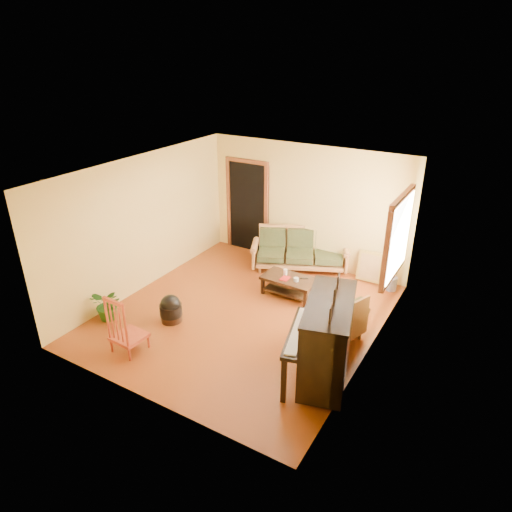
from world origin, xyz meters
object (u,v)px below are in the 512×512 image
Objects in this scene: coffee_table at (289,286)px; red_chair at (127,323)px; piano at (327,342)px; sofa at (300,250)px; armchair at (336,316)px; potted_plant at (108,305)px; ceramic_crock at (391,283)px; footstool at (171,311)px.

red_chair is at bearing -115.98° from coffee_table.
sofa is at bearing 106.38° from piano.
sofa is 2.38× the size of armchair.
potted_plant is at bearing 171.83° from piano.
red_chair is 5.05m from ceramic_crock.
ceramic_crock is (0.10, 3.11, -0.50)m from piano.
sofa is 2.00× the size of red_chair.
potted_plant is at bearing -134.44° from coffee_table.
armchair is 3.30m from red_chair.
ceramic_crock is 0.46× the size of potted_plant.
red_chair is at bearing -177.50° from piano.
piano is 1.45× the size of red_chair.
potted_plant is at bearing -151.45° from footstool.
piano is 3.71× the size of footstool.
footstool is 1.43× the size of ceramic_crock.
potted_plant reaches higher than ceramic_crock.
piano reaches higher than footstool.
red_chair reaches higher than footstool.
red_chair reaches higher than sofa.
coffee_table is 0.71× the size of piano.
sofa reaches higher than coffee_table.
armchair is 3.91m from potted_plant.
armchair is at bearing 88.73° from piano.
armchair is 2.15× the size of footstool.
ceramic_crock is 5.34m from potted_plant.
coffee_table is 1.23× the size of armchair.
sofa is 5.12× the size of footstool.
coffee_table is 2.64× the size of footstool.
coffee_table is 1.73× the size of potted_plant.
armchair is at bearing 22.56° from potted_plant.
sofa reaches higher than footstool.
armchair is at bearing -34.31° from coffee_table.
armchair is (1.28, -0.87, 0.23)m from coffee_table.
ceramic_crock is at bearing 73.01° from piano.
ceramic_crock is (0.35, 2.08, -0.28)m from armchair.
piano is (0.25, -1.02, 0.22)m from armchair.
footstool is (-1.03, -2.99, -0.24)m from sofa.
footstool is at bearing 163.85° from piano.
footstool is at bearing -133.62° from sofa.
sofa is at bearing 106.24° from coffee_table.
piano reaches higher than armchair.
ceramic_crock is at bearing 101.37° from armchair.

